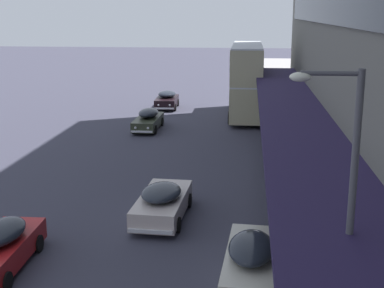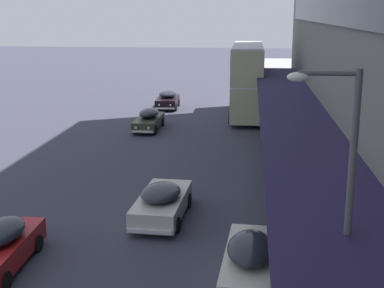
{
  "view_description": "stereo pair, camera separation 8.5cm",
  "coord_description": "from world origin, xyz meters",
  "px_view_note": "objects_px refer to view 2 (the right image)",
  "views": [
    {
      "loc": [
        4.25,
        -9.5,
        8.52
      ],
      "look_at": [
        1.41,
        17.23,
        1.83
      ],
      "focal_mm": 50.0,
      "sensor_mm": 36.0,
      "label": 1
    },
    {
      "loc": [
        4.33,
        -9.49,
        8.52
      ],
      "look_at": [
        1.41,
        17.23,
        1.83
      ],
      "focal_mm": 50.0,
      "sensor_mm": 36.0,
      "label": 2
    }
  ],
  "objects_px": {
    "sedan_oncoming_rear": "(149,119)",
    "fire_hydrant": "(303,203)",
    "transit_bus_kerbside_front": "(247,78)",
    "sedan_second_near": "(168,100)",
    "sedan_second_mid": "(250,259)",
    "sedan_lead_near": "(162,202)",
    "street_lamp": "(341,213)"
  },
  "relations": [
    {
      "from": "sedan_lead_near",
      "to": "sedan_oncoming_rear",
      "type": "xyz_separation_m",
      "value": [
        -3.84,
        17.25,
        0.01
      ]
    },
    {
      "from": "transit_bus_kerbside_front",
      "to": "sedan_second_near",
      "type": "relative_size",
      "value": 2.41
    },
    {
      "from": "sedan_second_mid",
      "to": "fire_hydrant",
      "type": "distance_m",
      "value": 6.61
    },
    {
      "from": "transit_bus_kerbside_front",
      "to": "sedan_lead_near",
      "type": "relative_size",
      "value": 2.18
    },
    {
      "from": "sedan_oncoming_rear",
      "to": "fire_hydrant",
      "type": "distance_m",
      "value": 18.78
    },
    {
      "from": "sedan_oncoming_rear",
      "to": "fire_hydrant",
      "type": "bearing_deg",
      "value": -58.58
    },
    {
      "from": "sedan_second_near",
      "to": "fire_hydrant",
      "type": "height_order",
      "value": "sedan_second_near"
    },
    {
      "from": "sedan_oncoming_rear",
      "to": "fire_hydrant",
      "type": "height_order",
      "value": "sedan_oncoming_rear"
    },
    {
      "from": "sedan_second_mid",
      "to": "fire_hydrant",
      "type": "height_order",
      "value": "sedan_second_mid"
    },
    {
      "from": "transit_bus_kerbside_front",
      "to": "sedan_second_near",
      "type": "xyz_separation_m",
      "value": [
        -7.11,
        3.24,
        -2.43
      ]
    },
    {
      "from": "sedan_lead_near",
      "to": "sedan_second_near",
      "type": "height_order",
      "value": "sedan_second_near"
    },
    {
      "from": "sedan_lead_near",
      "to": "sedan_second_mid",
      "type": "bearing_deg",
      "value": -53.3
    },
    {
      "from": "transit_bus_kerbside_front",
      "to": "sedan_second_near",
      "type": "bearing_deg",
      "value": 155.52
    },
    {
      "from": "sedan_oncoming_rear",
      "to": "street_lamp",
      "type": "height_order",
      "value": "street_lamp"
    },
    {
      "from": "sedan_lead_near",
      "to": "sedan_oncoming_rear",
      "type": "distance_m",
      "value": 17.67
    },
    {
      "from": "sedan_second_mid",
      "to": "sedan_oncoming_rear",
      "type": "bearing_deg",
      "value": 108.76
    },
    {
      "from": "sedan_second_near",
      "to": "sedan_oncoming_rear",
      "type": "relative_size",
      "value": 0.9
    },
    {
      "from": "sedan_lead_near",
      "to": "fire_hydrant",
      "type": "relative_size",
      "value": 6.91
    },
    {
      "from": "transit_bus_kerbside_front",
      "to": "sedan_second_mid",
      "type": "height_order",
      "value": "transit_bus_kerbside_front"
    },
    {
      "from": "transit_bus_kerbside_front",
      "to": "sedan_lead_near",
      "type": "height_order",
      "value": "transit_bus_kerbside_front"
    },
    {
      "from": "sedan_lead_near",
      "to": "sedan_second_near",
      "type": "xyz_separation_m",
      "value": [
        -3.81,
        26.21,
        0.02
      ]
    },
    {
      "from": "sedan_lead_near",
      "to": "sedan_second_near",
      "type": "relative_size",
      "value": 1.11
    },
    {
      "from": "fire_hydrant",
      "to": "sedan_lead_near",
      "type": "bearing_deg",
      "value": -168.39
    },
    {
      "from": "sedan_second_near",
      "to": "street_lamp",
      "type": "distance_m",
      "value": 37.55
    },
    {
      "from": "sedan_second_near",
      "to": "sedan_lead_near",
      "type": "bearing_deg",
      "value": -81.73
    },
    {
      "from": "sedan_second_mid",
      "to": "sedan_oncoming_rear",
      "type": "distance_m",
      "value": 23.48
    },
    {
      "from": "sedan_lead_near",
      "to": "street_lamp",
      "type": "xyz_separation_m",
      "value": [
        5.55,
        -9.98,
        3.61
      ]
    },
    {
      "from": "sedan_second_mid",
      "to": "sedan_lead_near",
      "type": "xyz_separation_m",
      "value": [
        -3.72,
        4.99,
        -0.02
      ]
    },
    {
      "from": "transit_bus_kerbside_front",
      "to": "sedan_second_near",
      "type": "distance_m",
      "value": 8.18
    },
    {
      "from": "transit_bus_kerbside_front",
      "to": "street_lamp",
      "type": "height_order",
      "value": "street_lamp"
    },
    {
      "from": "sedan_second_mid",
      "to": "sedan_second_near",
      "type": "bearing_deg",
      "value": 103.56
    },
    {
      "from": "sedan_second_mid",
      "to": "sedan_second_near",
      "type": "relative_size",
      "value": 1.14
    }
  ]
}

